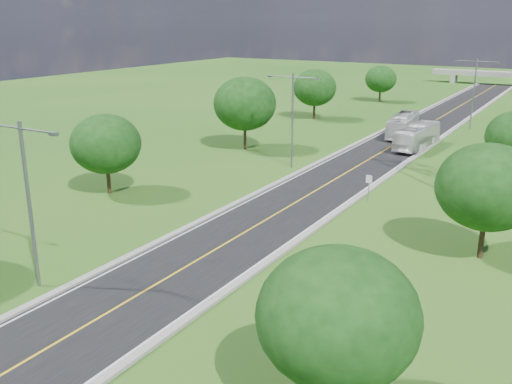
# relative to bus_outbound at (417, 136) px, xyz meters

# --- Properties ---
(ground) EXTENTS (260.00, 260.00, 0.00)m
(ground) POSITION_rel_bus_outbound_xyz_m (-2.94, -1.21, -1.53)
(ground) COLOR #225417
(ground) RESTS_ON ground
(road) EXTENTS (8.00, 150.00, 0.06)m
(road) POSITION_rel_bus_outbound_xyz_m (-2.94, 4.79, -1.50)
(road) COLOR black
(road) RESTS_ON ground
(curb_left) EXTENTS (0.50, 150.00, 0.22)m
(curb_left) POSITION_rel_bus_outbound_xyz_m (-7.19, 4.79, -1.42)
(curb_left) COLOR gray
(curb_left) RESTS_ON ground
(curb_right) EXTENTS (0.50, 150.00, 0.22)m
(curb_right) POSITION_rel_bus_outbound_xyz_m (1.31, 4.79, -1.42)
(curb_right) COLOR gray
(curb_right) RESTS_ON ground
(speed_limit_sign) EXTENTS (0.55, 0.09, 2.40)m
(speed_limit_sign) POSITION_rel_bus_outbound_xyz_m (2.26, -23.23, 0.07)
(speed_limit_sign) COLOR slate
(speed_limit_sign) RESTS_ON ground
(overpass) EXTENTS (30.00, 3.00, 3.20)m
(overpass) POSITION_rel_bus_outbound_xyz_m (-2.94, 78.79, 0.88)
(overpass) COLOR gray
(overpass) RESTS_ON ground
(streetlight_near_left) EXTENTS (5.90, 0.25, 10.00)m
(streetlight_near_left) POSITION_rel_bus_outbound_xyz_m (-8.94, -49.21, 4.42)
(streetlight_near_left) COLOR slate
(streetlight_near_left) RESTS_ON ground
(streetlight_mid_left) EXTENTS (5.90, 0.25, 10.00)m
(streetlight_mid_left) POSITION_rel_bus_outbound_xyz_m (-8.94, -16.21, 4.42)
(streetlight_mid_left) COLOR slate
(streetlight_mid_left) RESTS_ON ground
(streetlight_far_right) EXTENTS (5.90, 0.25, 10.00)m
(streetlight_far_right) POSITION_rel_bus_outbound_xyz_m (3.06, 16.79, 4.42)
(streetlight_far_right) COLOR slate
(streetlight_far_right) RESTS_ON ground
(tree_lb) EXTENTS (6.30, 6.30, 7.33)m
(tree_lb) POSITION_rel_bus_outbound_xyz_m (-18.94, -33.21, 3.12)
(tree_lb) COLOR black
(tree_lb) RESTS_ON ground
(tree_lc) EXTENTS (7.56, 7.56, 8.79)m
(tree_lc) POSITION_rel_bus_outbound_xyz_m (-17.94, -11.21, 4.05)
(tree_lc) COLOR black
(tree_lc) RESTS_ON ground
(tree_ld) EXTENTS (6.72, 6.72, 7.82)m
(tree_ld) POSITION_rel_bus_outbound_xyz_m (-19.94, 12.79, 3.43)
(tree_ld) COLOR black
(tree_ld) RESTS_ON ground
(tree_le) EXTENTS (5.88, 5.88, 6.84)m
(tree_le) POSITION_rel_bus_outbound_xyz_m (-17.44, 36.79, 2.81)
(tree_le) COLOR black
(tree_le) RESTS_ON ground
(tree_ra) EXTENTS (6.30, 6.30, 7.33)m
(tree_ra) POSITION_rel_bus_outbound_xyz_m (11.06, -51.21, 3.12)
(tree_ra) COLOR black
(tree_ra) RESTS_ON ground
(tree_rb) EXTENTS (6.72, 6.72, 7.82)m
(tree_rb) POSITION_rel_bus_outbound_xyz_m (13.06, -31.21, 3.43)
(tree_rb) COLOR black
(tree_rb) RESTS_ON ground
(bus_outbound) EXTENTS (3.04, 10.67, 2.94)m
(bus_outbound) POSITION_rel_bus_outbound_xyz_m (0.00, 0.00, 0.00)
(bus_outbound) COLOR silver
(bus_outbound) RESTS_ON road
(bus_inbound) EXTENTS (3.69, 10.97, 3.00)m
(bus_inbound) POSITION_rel_bus_outbound_xyz_m (-3.74, 6.45, 0.03)
(bus_inbound) COLOR silver
(bus_inbound) RESTS_ON road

